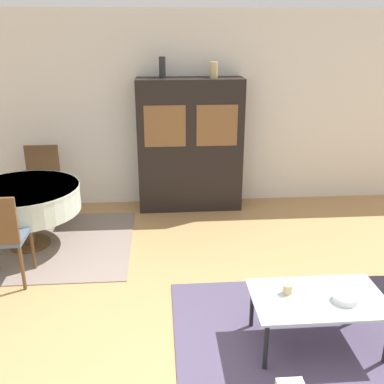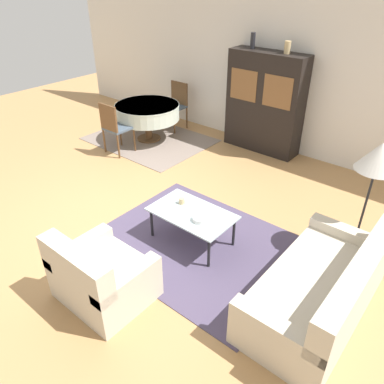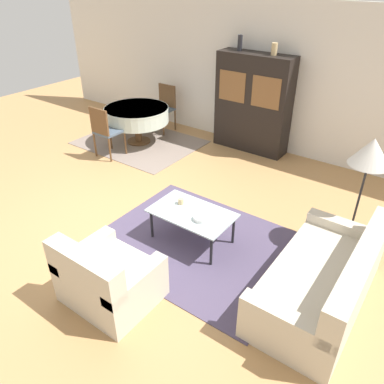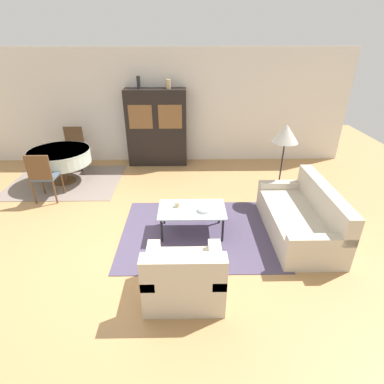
% 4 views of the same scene
% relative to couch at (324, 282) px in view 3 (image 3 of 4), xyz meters
% --- Properties ---
extents(ground_plane, '(14.00, 14.00, 0.00)m').
position_rel_couch_xyz_m(ground_plane, '(-2.89, -0.21, -0.29)').
color(ground_plane, tan).
extents(wall_back, '(10.00, 0.06, 2.70)m').
position_rel_couch_xyz_m(wall_back, '(-2.89, 3.42, 1.06)').
color(wall_back, silver).
rests_on(wall_back, ground_plane).
extents(area_rug, '(2.54, 2.00, 0.01)m').
position_rel_couch_xyz_m(area_rug, '(-1.64, 0.04, -0.29)').
color(area_rug, '#4C425B').
rests_on(area_rug, ground_plane).
extents(dining_rug, '(2.36, 1.81, 0.01)m').
position_rel_couch_xyz_m(dining_rug, '(-4.54, 2.05, -0.29)').
color(dining_rug, gray).
rests_on(dining_rug, ground_plane).
extents(couch, '(0.91, 1.85, 0.84)m').
position_rel_couch_xyz_m(couch, '(0.00, 0.00, 0.00)').
color(couch, beige).
rests_on(couch, ground_plane).
extents(armchair, '(0.94, 0.80, 0.81)m').
position_rel_couch_xyz_m(armchair, '(-1.88, -1.31, 0.01)').
color(armchair, beige).
rests_on(armchair, ground_plane).
extents(coffee_table, '(1.07, 0.64, 0.44)m').
position_rel_couch_xyz_m(coffee_table, '(-1.76, 0.06, 0.11)').
color(coffee_table, black).
rests_on(coffee_table, area_rug).
extents(display_cabinet, '(1.44, 0.45, 1.83)m').
position_rel_couch_xyz_m(display_cabinet, '(-2.57, 3.15, 0.62)').
color(display_cabinet, black).
rests_on(display_cabinet, ground_plane).
extents(dining_table, '(1.28, 1.28, 0.73)m').
position_rel_couch_xyz_m(dining_table, '(-4.57, 2.06, 0.30)').
color(dining_table, brown).
rests_on(dining_table, dining_rug).
extents(dining_chair_near, '(0.44, 0.44, 0.97)m').
position_rel_couch_xyz_m(dining_chair_near, '(-4.57, 1.20, 0.27)').
color(dining_chair_near, brown).
rests_on(dining_chair_near, dining_rug).
extents(dining_chair_far, '(0.44, 0.44, 0.97)m').
position_rel_couch_xyz_m(dining_chair_far, '(-4.57, 2.92, 0.27)').
color(dining_chair_far, brown).
rests_on(dining_chair_far, dining_rug).
extents(floor_lamp, '(0.47, 0.47, 1.50)m').
position_rel_couch_xyz_m(floor_lamp, '(-0.05, 1.18, 1.00)').
color(floor_lamp, black).
rests_on(floor_lamp, ground_plane).
extents(cup, '(0.08, 0.08, 0.08)m').
position_rel_couch_xyz_m(cup, '(-1.99, 0.14, 0.19)').
color(cup, tan).
rests_on(cup, coffee_table).
extents(bowl, '(0.20, 0.20, 0.05)m').
position_rel_couch_xyz_m(bowl, '(-1.57, -0.00, 0.18)').
color(bowl, white).
rests_on(bowl, coffee_table).
extents(vase_tall, '(0.09, 0.09, 0.27)m').
position_rel_couch_xyz_m(vase_tall, '(-2.93, 3.15, 1.67)').
color(vase_tall, '#232328').
rests_on(vase_tall, display_cabinet).
extents(vase_short, '(0.10, 0.10, 0.20)m').
position_rel_couch_xyz_m(vase_short, '(-2.25, 3.15, 1.64)').
color(vase_short, tan).
rests_on(vase_short, display_cabinet).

